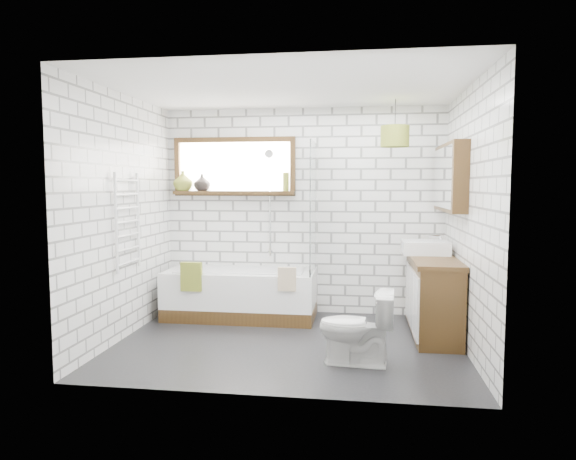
# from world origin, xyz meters

# --- Properties ---
(floor) EXTENTS (3.40, 2.60, 0.01)m
(floor) POSITION_xyz_m (0.00, 0.00, -0.01)
(floor) COLOR black
(floor) RESTS_ON ground
(ceiling) EXTENTS (3.40, 2.60, 0.01)m
(ceiling) POSITION_xyz_m (0.00, 0.00, 2.50)
(ceiling) COLOR white
(ceiling) RESTS_ON ground
(wall_back) EXTENTS (3.40, 0.01, 2.50)m
(wall_back) POSITION_xyz_m (0.00, 1.30, 1.25)
(wall_back) COLOR white
(wall_back) RESTS_ON ground
(wall_front) EXTENTS (3.40, 0.01, 2.50)m
(wall_front) POSITION_xyz_m (0.00, -1.30, 1.25)
(wall_front) COLOR white
(wall_front) RESTS_ON ground
(wall_left) EXTENTS (0.01, 2.60, 2.50)m
(wall_left) POSITION_xyz_m (-1.70, 0.00, 1.25)
(wall_left) COLOR white
(wall_left) RESTS_ON ground
(wall_right) EXTENTS (0.01, 2.60, 2.50)m
(wall_right) POSITION_xyz_m (1.70, 0.00, 1.25)
(wall_right) COLOR white
(wall_right) RESTS_ON ground
(window) EXTENTS (1.52, 0.16, 0.68)m
(window) POSITION_xyz_m (-0.85, 1.26, 1.80)
(window) COLOR black
(window) RESTS_ON wall_back
(towel_radiator) EXTENTS (0.06, 0.52, 1.00)m
(towel_radiator) POSITION_xyz_m (-1.66, 0.00, 1.20)
(towel_radiator) COLOR white
(towel_radiator) RESTS_ON wall_left
(mirror_cabinet) EXTENTS (0.16, 1.20, 0.70)m
(mirror_cabinet) POSITION_xyz_m (1.62, 0.60, 1.65)
(mirror_cabinet) COLOR black
(mirror_cabinet) RESTS_ON wall_right
(shower_riser) EXTENTS (0.02, 0.02, 1.30)m
(shower_riser) POSITION_xyz_m (-0.40, 1.26, 1.35)
(shower_riser) COLOR silver
(shower_riser) RESTS_ON wall_back
(bathtub) EXTENTS (1.76, 0.77, 0.57)m
(bathtub) POSITION_xyz_m (-0.69, 0.91, 0.28)
(bathtub) COLOR white
(bathtub) RESTS_ON floor
(shower_screen) EXTENTS (0.02, 0.72, 1.50)m
(shower_screen) POSITION_xyz_m (0.16, 0.91, 1.32)
(shower_screen) COLOR white
(shower_screen) RESTS_ON bathtub
(towel_green) EXTENTS (0.24, 0.07, 0.33)m
(towel_green) POSITION_xyz_m (-1.17, 0.53, 0.55)
(towel_green) COLOR olive
(towel_green) RESTS_ON bathtub
(towel_beige) EXTENTS (0.20, 0.05, 0.26)m
(towel_beige) POSITION_xyz_m (-0.09, 0.53, 0.55)
(towel_beige) COLOR tan
(towel_beige) RESTS_ON bathtub
(vanity) EXTENTS (0.46, 1.43, 0.82)m
(vanity) POSITION_xyz_m (1.47, 0.57, 0.41)
(vanity) COLOR black
(vanity) RESTS_ON floor
(basin) EXTENTS (0.50, 0.43, 0.14)m
(basin) POSITION_xyz_m (1.41, 0.78, 0.89)
(basin) COLOR white
(basin) RESTS_ON vanity
(tap) EXTENTS (0.04, 0.04, 0.15)m
(tap) POSITION_xyz_m (1.57, 0.78, 0.95)
(tap) COLOR silver
(tap) RESTS_ON vanity
(toilet) EXTENTS (0.42, 0.67, 0.66)m
(toilet) POSITION_xyz_m (0.67, -0.51, 0.33)
(toilet) COLOR white
(toilet) RESTS_ON floor
(vase_olive) EXTENTS (0.28, 0.28, 0.25)m
(vase_olive) POSITION_xyz_m (-1.50, 1.23, 1.60)
(vase_olive) COLOR olive
(vase_olive) RESTS_ON window
(vase_dark) EXTENTS (0.24, 0.24, 0.21)m
(vase_dark) POSITION_xyz_m (-1.25, 1.23, 1.59)
(vase_dark) COLOR black
(vase_dark) RESTS_ON window
(bottle) EXTENTS (0.08, 0.08, 0.22)m
(bottle) POSITION_xyz_m (-0.20, 1.23, 1.59)
(bottle) COLOR olive
(bottle) RESTS_ON window
(pendant) EXTENTS (0.31, 0.31, 0.23)m
(pendant) POSITION_xyz_m (1.06, 0.78, 2.10)
(pendant) COLOR olive
(pendant) RESTS_ON ceiling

